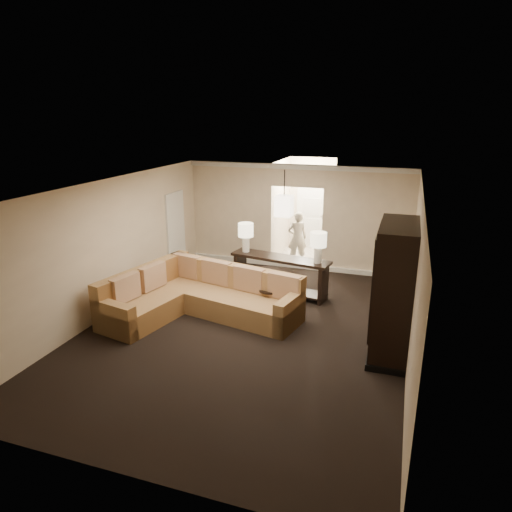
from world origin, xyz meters
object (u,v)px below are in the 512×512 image
(coffee_table, at_px, (252,300))
(drink_table, at_px, (270,296))
(sectional_sofa, at_px, (198,297))
(console_table, at_px, (280,272))
(armoire, at_px, (394,293))
(person, at_px, (297,235))

(coffee_table, relative_size, drink_table, 2.26)
(sectional_sofa, xyz_separation_m, console_table, (1.30, 1.67, 0.14))
(sectional_sofa, bearing_deg, armoire, 7.49)
(sectional_sofa, relative_size, coffee_table, 2.86)
(sectional_sofa, relative_size, armoire, 1.63)
(coffee_table, height_order, drink_table, drink_table)
(sectional_sofa, relative_size, person, 2.31)
(console_table, relative_size, drink_table, 4.07)
(console_table, height_order, drink_table, console_table)
(coffee_table, bearing_deg, console_table, 73.59)
(console_table, relative_size, person, 1.46)
(drink_table, bearing_deg, coffee_table, 165.73)
(sectional_sofa, distance_m, armoire, 3.95)
(coffee_table, relative_size, person, 0.81)
(sectional_sofa, height_order, armoire, armoire)
(drink_table, bearing_deg, armoire, -17.87)
(coffee_table, distance_m, person, 3.45)
(armoire, xyz_separation_m, person, (-2.72, 4.29, -0.29))
(sectional_sofa, distance_m, console_table, 2.12)
(console_table, bearing_deg, sectional_sofa, -118.49)
(console_table, distance_m, drink_table, 1.21)
(sectional_sofa, height_order, coffee_table, sectional_sofa)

